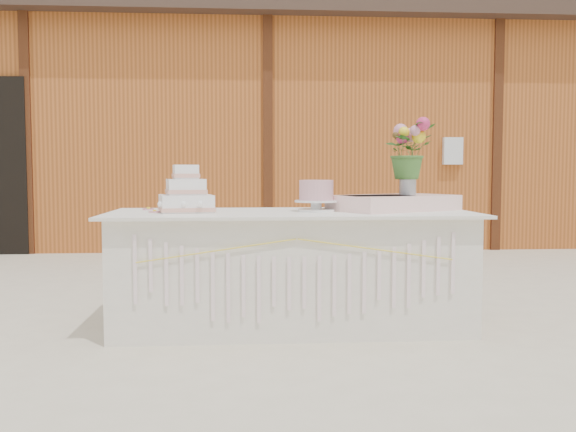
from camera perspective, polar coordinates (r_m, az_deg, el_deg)
The scene contains 9 objects.
ground at distance 4.36m, azimuth 0.28°, elevation -9.76°, with size 80.00×80.00×0.00m, color beige.
barn at distance 10.24m, azimuth -2.30°, elevation 7.58°, with size 12.60×4.60×3.30m.
cake_table at distance 4.28m, azimuth 0.29°, elevation -4.74°, with size 2.40×1.00×0.77m.
wedding_cake at distance 4.23m, azimuth -9.06°, elevation 1.76°, with size 0.40×0.40×0.31m.
pink_cake_stand at distance 4.27m, azimuth 2.52°, elevation 1.98°, with size 0.29×0.29×0.21m.
satin_runner at distance 4.43m, azimuth 9.39°, elevation 1.17°, with size 0.82×0.48×0.10m, color #FFCECD.
flower_vase at distance 4.49m, azimuth 10.59°, elevation 2.86°, with size 0.12×0.12×0.16m, color #B6B6BB.
bouquet at distance 4.49m, azimuth 10.63°, elevation 6.30°, with size 0.34×0.30×0.38m, color #3D6F2C.
loose_flowers at distance 4.41m, azimuth -12.21°, elevation 0.57°, with size 0.16×0.38×0.02m, color #D17F8E, non-canonical shape.
Camera 1 is at (-0.32, -4.22, 1.04)m, focal length 40.00 mm.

